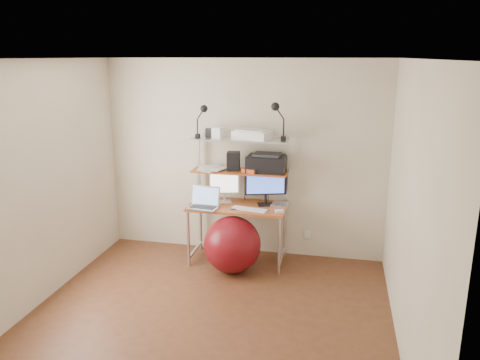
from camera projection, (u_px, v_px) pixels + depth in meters
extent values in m
plane|color=brown|center=(206.00, 321.00, 4.59)|extent=(3.60, 3.60, 0.00)
plane|color=white|center=(201.00, 59.00, 3.95)|extent=(3.60, 3.60, 0.00)
plane|color=beige|center=(244.00, 159.00, 5.97)|extent=(3.60, 0.00, 3.60)
plane|color=beige|center=(110.00, 295.00, 2.57)|extent=(3.60, 0.00, 3.60)
plane|color=beige|center=(29.00, 188.00, 4.63)|extent=(0.00, 3.60, 3.60)
plane|color=beige|center=(411.00, 213.00, 3.90)|extent=(0.00, 3.60, 3.60)
cube|color=#BC5124|center=(238.00, 206.00, 5.76)|extent=(1.20, 0.60, 0.03)
cylinder|color=silver|center=(188.00, 239.00, 5.73)|extent=(0.04, 0.04, 0.71)
cylinder|color=silver|center=(201.00, 224.00, 6.22)|extent=(0.04, 0.04, 0.71)
cylinder|color=silver|center=(279.00, 246.00, 5.50)|extent=(0.04, 0.04, 0.71)
cylinder|color=silver|center=(285.00, 231.00, 5.99)|extent=(0.04, 0.04, 0.71)
cube|color=silver|center=(199.00, 166.00, 6.02)|extent=(0.03, 0.04, 0.84)
cube|color=silver|center=(287.00, 170.00, 5.78)|extent=(0.03, 0.04, 0.84)
cube|color=#BC5124|center=(240.00, 171.00, 5.78)|extent=(1.18, 0.34, 0.02)
cube|color=silver|center=(240.00, 139.00, 5.68)|extent=(1.18, 0.34, 0.02)
cube|color=white|center=(308.00, 234.00, 6.03)|extent=(0.08, 0.01, 0.12)
cube|color=silver|center=(224.00, 202.00, 5.88)|extent=(0.20, 0.18, 0.01)
cylinder|color=silver|center=(225.00, 197.00, 5.88)|extent=(0.03, 0.03, 0.10)
cube|color=silver|center=(225.00, 182.00, 5.83)|extent=(0.38, 0.14, 0.29)
plane|color=white|center=(224.00, 183.00, 5.81)|extent=(0.33, 0.10, 0.34)
cube|color=black|center=(265.00, 204.00, 5.77)|extent=(0.22, 0.19, 0.01)
cylinder|color=black|center=(266.00, 199.00, 5.77)|extent=(0.03, 0.03, 0.11)
cube|color=black|center=(266.00, 183.00, 5.72)|extent=(0.50, 0.18, 0.31)
plane|color=blue|center=(266.00, 183.00, 5.70)|extent=(0.44, 0.13, 0.46)
cube|color=silver|center=(203.00, 208.00, 5.65)|extent=(0.38, 0.29, 0.02)
cube|color=#2B2B2D|center=(203.00, 207.00, 5.64)|extent=(0.32, 0.18, 0.00)
cube|color=silver|center=(207.00, 195.00, 5.73)|extent=(0.36, 0.11, 0.23)
plane|color=#7896C8|center=(207.00, 195.00, 5.73)|extent=(0.33, 0.12, 0.31)
cube|color=white|center=(249.00, 209.00, 5.60)|extent=(0.44, 0.20, 0.01)
cube|color=white|center=(279.00, 211.00, 5.51)|extent=(0.11, 0.09, 0.03)
cube|color=silver|center=(280.00, 205.00, 5.71)|extent=(0.22, 0.22, 0.04)
cube|color=black|center=(235.00, 208.00, 5.65)|extent=(0.07, 0.12, 0.01)
cube|color=black|center=(267.00, 164.00, 5.71)|extent=(0.48, 0.34, 0.19)
cube|color=#2B2B2D|center=(267.00, 155.00, 5.69)|extent=(0.33, 0.25, 0.03)
cube|color=black|center=(233.00, 161.00, 5.77)|extent=(0.17, 0.17, 0.23)
cube|color=#B8441D|center=(250.00, 170.00, 5.67)|extent=(0.21, 0.17, 0.05)
cube|color=white|center=(252.00, 135.00, 5.64)|extent=(0.49, 0.38, 0.10)
cube|color=silver|center=(252.00, 130.00, 5.63)|extent=(0.41, 0.30, 0.02)
cube|color=white|center=(217.00, 133.00, 5.66)|extent=(0.13, 0.12, 0.13)
cube|color=#2B2B2D|center=(209.00, 133.00, 5.79)|extent=(0.12, 0.12, 0.10)
cube|color=black|center=(198.00, 136.00, 5.70)|extent=(0.05, 0.06, 0.05)
cylinder|color=black|center=(197.00, 127.00, 5.67)|extent=(0.02, 0.02, 0.18)
sphere|color=black|center=(204.00, 109.00, 5.58)|extent=(0.09, 0.09, 0.09)
cube|color=black|center=(283.00, 138.00, 5.52)|extent=(0.06, 0.07, 0.06)
cylinder|color=black|center=(284.00, 128.00, 5.49)|extent=(0.02, 0.02, 0.20)
sphere|color=black|center=(275.00, 107.00, 5.43)|extent=(0.10, 0.10, 0.10)
sphere|color=maroon|center=(232.00, 245.00, 5.58)|extent=(0.69, 0.69, 0.69)
cube|color=white|center=(206.00, 168.00, 5.88)|extent=(0.24, 0.30, 0.00)
cube|color=white|center=(211.00, 169.00, 5.80)|extent=(0.32, 0.35, 0.00)
cube|color=white|center=(211.00, 167.00, 5.89)|extent=(0.26, 0.32, 0.00)
cube|color=white|center=(216.00, 168.00, 5.81)|extent=(0.29, 0.33, 0.00)
cube|color=white|center=(210.00, 167.00, 5.85)|extent=(0.32, 0.35, 0.00)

